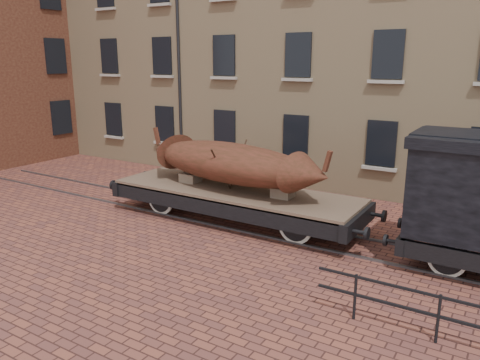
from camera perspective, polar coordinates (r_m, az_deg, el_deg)
The scene contains 5 objects.
ground at distance 14.57m, azimuth 7.18°, elevation -6.64°, with size 90.00×90.00×0.00m, color brown.
warehouse_cream at distance 22.63m, azimuth 26.46°, elevation 17.54°, with size 40.00×10.19×14.00m.
rail_track at distance 14.56m, azimuth 7.18°, elevation -6.53°, with size 30.00×1.52×0.06m.
flatcar_wagon at distance 15.35m, azimuth -0.73°, elevation -1.92°, with size 9.44×2.56×1.43m.
iron_boat at distance 15.16m, azimuth -1.23°, elevation 2.15°, with size 7.27×2.81×1.72m.
Camera 1 is at (5.56, -12.42, 5.21)m, focal length 35.00 mm.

